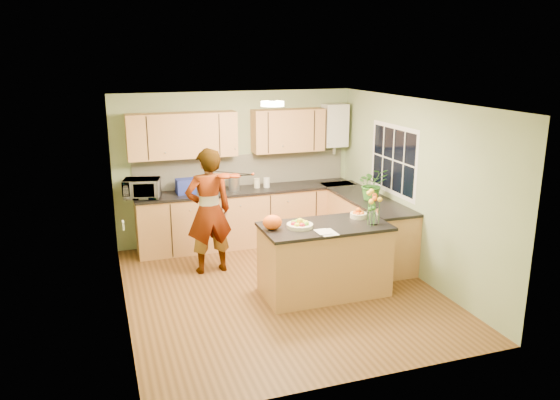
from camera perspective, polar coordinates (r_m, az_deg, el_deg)
name	(u,v)px	position (r m, az deg, el deg)	size (l,w,h in m)	color
floor	(280,290)	(7.46, -0.01, -9.35)	(4.50, 4.50, 0.00)	#533417
ceiling	(280,103)	(6.82, -0.01, 10.15)	(4.00, 4.50, 0.02)	silver
wall_back	(236,167)	(9.14, -4.57, 3.44)	(4.00, 0.02, 2.50)	gray
wall_front	(359,261)	(5.06, 8.28, -6.34)	(4.00, 0.02, 2.50)	gray
wall_left	(119,215)	(6.69, -16.45, -1.48)	(0.02, 4.50, 2.50)	gray
wall_right	(414,188)	(7.89, 13.87, 1.18)	(0.02, 4.50, 2.50)	gray
back_counter	(248,216)	(9.07, -3.38, -1.70)	(3.64, 0.62, 0.94)	#B78249
right_counter	(365,226)	(8.66, 8.87, -2.69)	(0.62, 2.24, 0.94)	#B78249
splashback	(243,170)	(9.16, -3.93, 3.16)	(3.60, 0.02, 0.52)	beige
upper_cabinets	(228,133)	(8.83, -5.49, 6.97)	(3.20, 0.34, 0.70)	#B78249
boiler	(335,125)	(9.44, 5.73, 7.77)	(0.40, 0.30, 0.86)	silver
window_right	(393,160)	(8.32, 11.76, 4.13)	(0.01, 1.30, 1.05)	silver
light_switch	(123,225)	(6.10, -16.06, -2.55)	(0.02, 0.09, 0.09)	silver
ceiling_lamp	(272,104)	(7.11, -0.80, 10.03)	(0.30, 0.30, 0.07)	#FFEABF
peninsula_island	(324,259)	(7.22, 4.66, -6.18)	(1.65, 0.85, 0.95)	#B78249
fruit_dish	(300,224)	(6.92, 2.08, -2.53)	(0.33, 0.33, 0.12)	beige
orange_bowl	(358,214)	(7.40, 8.20, -1.44)	(0.22, 0.22, 0.13)	beige
flower_vase	(374,200)	(7.07, 9.84, -0.01)	(0.27, 0.27, 0.49)	silver
orange_bag	(272,222)	(6.84, -0.81, -2.34)	(0.25, 0.21, 0.19)	#E35412
papers	(327,232)	(6.76, 4.97, -3.38)	(0.21, 0.28, 0.01)	silver
violinist	(209,211)	(7.83, -7.45, -1.17)	(0.67, 0.44, 1.82)	#DEAA87
violin	(225,176)	(7.53, -5.76, 2.52)	(0.55, 0.22, 0.11)	#4A0904
microwave	(142,188)	(8.60, -14.23, 1.18)	(0.54, 0.36, 0.30)	silver
blue_box	(186,186)	(8.73, -9.83, 1.42)	(0.29, 0.22, 0.24)	navy
kettle	(234,182)	(8.83, -4.85, 1.88)	(0.18, 0.18, 0.33)	#B4B4B9
jar_cream	(257,183)	(9.00, -2.44, 1.79)	(0.10, 0.10, 0.16)	beige
jar_white	(267,182)	(9.02, -1.41, 1.84)	(0.10, 0.10, 0.16)	silver
potted_plant	(372,184)	(8.32, 9.61, 1.67)	(0.44, 0.38, 0.49)	#337226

